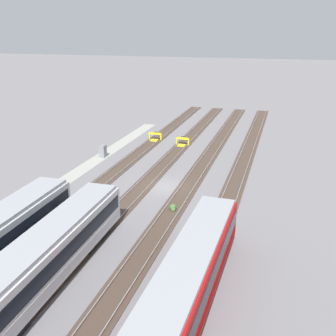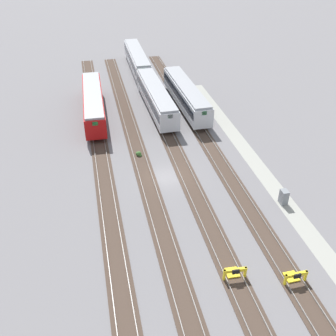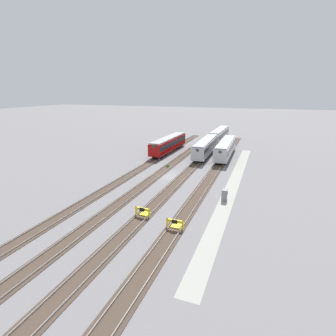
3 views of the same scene
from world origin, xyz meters
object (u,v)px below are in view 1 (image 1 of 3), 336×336
object	(u,v)px
weed_clump	(173,208)
electrical_cabinet	(103,151)
bumper_stop_near_inner_track	(182,142)
subway_car_front_row_right_inner	(47,256)
subway_car_front_row_centre	(188,282)
bumper_stop_nearest_track	(155,137)

from	to	relation	value
weed_clump	electrical_cabinet	bearing A→B (deg)	-133.94
weed_clump	bumper_stop_near_inner_track	bearing A→B (deg)	-167.34
subway_car_front_row_right_inner	bumper_stop_near_inner_track	distance (m)	34.08
subway_car_front_row_centre	bumper_stop_nearest_track	xyz separation A→B (m)	(-35.54, -14.08, -1.53)
subway_car_front_row_centre	weed_clump	world-z (taller)	subway_car_front_row_centre
subway_car_front_row_right_inner	electrical_cabinet	xyz separation A→B (m)	(-25.77, -8.53, -1.24)
bumper_stop_nearest_track	bumper_stop_near_inner_track	xyz separation A→B (m)	(1.49, 4.67, 0.00)
subway_car_front_row_centre	bumper_stop_near_inner_track	size ratio (longest dim) A/B	8.99
subway_car_front_row_centre	weed_clump	size ratio (longest dim) A/B	19.63
subway_car_front_row_right_inner	electrical_cabinet	bearing A→B (deg)	-161.68
subway_car_front_row_right_inner	weed_clump	distance (m)	13.93
subway_car_front_row_right_inner	weed_clump	size ratio (longest dim) A/B	19.63
subway_car_front_row_centre	weed_clump	bearing A→B (deg)	-160.18
bumper_stop_nearest_track	weed_clump	bearing A→B (deg)	22.62
bumper_stop_near_inner_track	electrical_cabinet	size ratio (longest dim) A/B	1.26
electrical_cabinet	bumper_stop_near_inner_track	bearing A→B (deg)	134.07
subway_car_front_row_right_inner	bumper_stop_near_inner_track	bearing A→B (deg)	179.97
subway_car_front_row_centre	bumper_stop_nearest_track	distance (m)	38.25
bumper_stop_nearest_track	weed_clump	xyz separation A→B (m)	(22.57, 9.40, -0.27)
bumper_stop_nearest_track	electrical_cabinet	distance (m)	10.51
subway_car_front_row_right_inner	bumper_stop_nearest_track	distance (m)	35.87
subway_car_front_row_centre	bumper_stop_near_inner_track	xyz separation A→B (m)	(-34.04, -9.41, -1.53)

